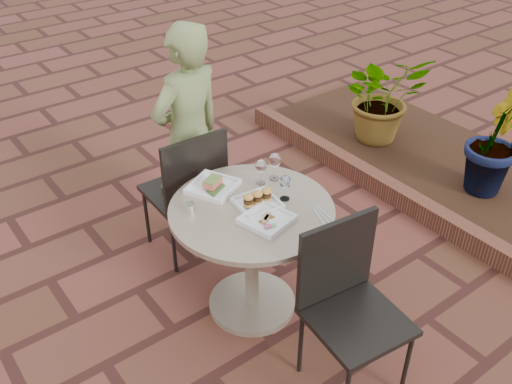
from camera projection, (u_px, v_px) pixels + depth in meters
ground at (231, 299)px, 3.52m from camera, size 60.00×60.00×0.00m
cafe_table at (252, 243)px, 3.20m from camera, size 0.90×0.90×0.73m
chair_far at (189, 185)px, 3.57m from camera, size 0.45×0.45×0.93m
chair_near at (347, 294)px, 2.77m from camera, size 0.49×0.49×0.93m
diner at (189, 137)px, 3.67m from camera, size 0.60×0.45×1.51m
plate_salmon at (213, 186)px, 3.21m from camera, size 0.33×0.33×0.07m
plate_sliders at (258, 201)px, 3.07m from camera, size 0.24×0.24×0.14m
plate_tuna at (267, 219)px, 2.96m from camera, size 0.28×0.28×0.03m
wine_glass_right at (285, 183)px, 3.07m from camera, size 0.06×0.06×0.15m
wine_glass_mid at (261, 167)px, 3.21m from camera, size 0.07×0.07×0.15m
wine_glass_far at (275, 161)px, 3.24m from camera, size 0.07×0.07×0.17m
steel_ramekin at (190, 207)px, 3.03m from camera, size 0.07×0.07×0.04m
cutlery_set at (322, 214)px, 3.01m from camera, size 0.11×0.18×0.00m
planter_curb at (376, 182)px, 4.47m from camera, size 0.12×3.00×0.15m
mulch_bed at (432, 159)px, 4.85m from camera, size 1.30×3.00×0.06m
potted_plant_a at (383, 96)px, 4.88m from camera, size 0.89×0.84×0.79m
potted_plant_b at (496, 138)px, 4.20m from camera, size 0.57×0.51×0.86m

